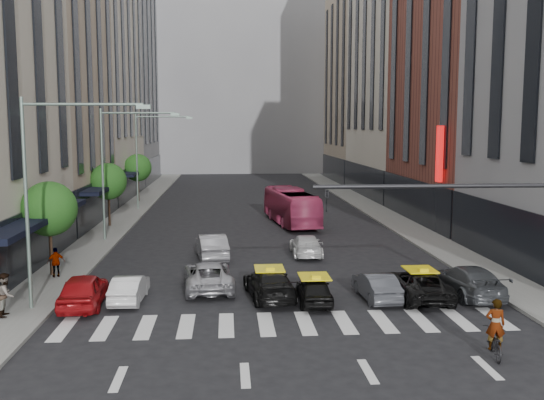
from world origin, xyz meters
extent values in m
plane|color=black|center=(0.00, 0.00, 0.00)|extent=(160.00, 160.00, 0.00)
cube|color=slate|center=(-11.50, 30.00, 0.07)|extent=(3.00, 96.00, 0.15)
cube|color=slate|center=(11.50, 30.00, 0.07)|extent=(3.00, 96.00, 0.15)
cube|color=tan|center=(-17.00, 28.00, 12.00)|extent=(8.00, 16.00, 24.00)
cube|color=beige|center=(-17.00, 46.00, 18.00)|extent=(8.00, 20.00, 36.00)
cube|color=gray|center=(-17.00, 65.00, 15.00)|extent=(8.00, 18.00, 30.00)
cube|color=brown|center=(17.00, 27.00, 13.00)|extent=(8.00, 18.00, 26.00)
cube|color=beige|center=(17.00, 46.00, 20.00)|extent=(8.00, 20.00, 40.00)
cube|color=tan|center=(17.00, 65.00, 14.00)|extent=(8.00, 18.00, 28.00)
cube|color=gray|center=(0.00, 85.00, 18.00)|extent=(30.00, 10.00, 36.00)
cylinder|color=black|center=(-11.80, 10.00, 1.72)|extent=(0.18, 0.18, 3.15)
sphere|color=#164D19|center=(-11.80, 10.00, 3.66)|extent=(2.88, 2.88, 2.88)
cylinder|color=black|center=(-11.80, 26.00, 1.72)|extent=(0.18, 0.18, 3.15)
sphere|color=#164D19|center=(-11.80, 26.00, 3.66)|extent=(2.88, 2.88, 2.88)
cylinder|color=black|center=(-11.80, 42.00, 1.72)|extent=(0.18, 0.18, 3.15)
sphere|color=#164D19|center=(-11.80, 42.00, 3.66)|extent=(2.88, 2.88, 2.88)
cylinder|color=gray|center=(-11.00, 4.00, 4.65)|extent=(0.16, 0.16, 9.00)
cylinder|color=gray|center=(-8.50, 4.00, 8.85)|extent=(5.00, 0.12, 0.12)
cube|color=gray|center=(-6.00, 4.00, 8.75)|extent=(0.60, 0.25, 0.18)
cylinder|color=gray|center=(-11.00, 20.00, 4.65)|extent=(0.16, 0.16, 9.00)
cylinder|color=gray|center=(-8.50, 20.00, 8.85)|extent=(5.00, 0.12, 0.12)
cube|color=gray|center=(-6.00, 20.00, 8.75)|extent=(0.60, 0.25, 0.18)
cylinder|color=gray|center=(-11.00, 36.00, 4.65)|extent=(0.16, 0.16, 9.00)
cylinder|color=gray|center=(-8.50, 36.00, 8.85)|extent=(5.00, 0.12, 0.12)
cube|color=gray|center=(-6.00, 36.00, 8.75)|extent=(0.60, 0.25, 0.18)
cylinder|color=black|center=(5.50, -1.00, 5.80)|extent=(10.00, 0.16, 0.16)
imported|color=black|center=(1.00, -1.00, 5.30)|extent=(0.13, 0.16, 0.80)
cube|color=red|center=(12.60, 20.00, 6.00)|extent=(0.30, 0.70, 4.00)
imported|color=#A00E12|center=(-8.89, 4.50, 0.75)|extent=(1.95, 4.47, 1.50)
imported|color=silver|center=(-7.00, 5.18, 0.61)|extent=(1.41, 3.74, 1.22)
imported|color=#ABABB0|center=(-3.47, 6.96, 0.69)|extent=(2.71, 5.16, 1.38)
imported|color=black|center=(-0.60, 5.22, 0.69)|extent=(2.49, 4.97, 1.38)
imported|color=black|center=(1.35, 4.17, 0.62)|extent=(1.52, 3.64, 1.23)
imported|color=#3F4147|center=(4.30, 4.66, 0.64)|extent=(1.57, 3.93, 1.27)
imported|color=black|center=(6.34, 4.65, 0.67)|extent=(2.44, 4.93, 1.34)
imported|color=#3C3F43|center=(8.72, 4.86, 0.73)|extent=(2.28, 5.11, 1.46)
imported|color=#A5A4A9|center=(-3.47, 13.90, 0.76)|extent=(2.21, 4.79, 1.52)
imported|color=silver|center=(2.32, 14.44, 0.64)|extent=(1.90, 4.45, 1.28)
imported|color=#BD3762|center=(2.68, 26.55, 1.45)|extent=(3.79, 10.61, 2.89)
imported|color=black|center=(6.66, -2.56, 0.48)|extent=(1.02, 1.94, 0.97)
imported|color=gray|center=(6.66, -2.56, 1.87)|extent=(0.74, 0.56, 1.81)
imported|color=gray|center=(-11.67, 2.94, 1.05)|extent=(0.79, 0.96, 1.80)
imported|color=gray|center=(-11.41, 9.45, 0.93)|extent=(0.98, 0.74, 1.55)
camera|label=1|loc=(-2.54, -22.10, 7.92)|focal=40.00mm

